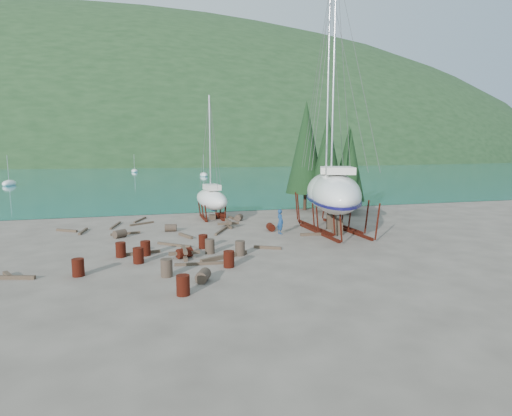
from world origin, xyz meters
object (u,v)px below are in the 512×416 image
object	(u,v)px
large_sailboat_far	(329,190)
small_sailboat_shore	(211,199)
large_sailboat_near	(335,192)
worker	(280,222)

from	to	relation	value
large_sailboat_far	small_sailboat_shore	xyz separation A→B (m)	(-8.39, 7.24, -1.24)
large_sailboat_near	large_sailboat_far	size ratio (longest dim) A/B	1.03
small_sailboat_shore	worker	bearing A→B (deg)	-71.98
large_sailboat_far	small_sailboat_shore	size ratio (longest dim) A/B	1.69
large_sailboat_near	small_sailboat_shore	bearing A→B (deg)	152.46
large_sailboat_far	large_sailboat_near	bearing A→B (deg)	-80.51
small_sailboat_shore	worker	world-z (taller)	small_sailboat_shore
large_sailboat_far	worker	distance (m)	5.27
large_sailboat_far	small_sailboat_shore	world-z (taller)	large_sailboat_far
large_sailboat_near	small_sailboat_shore	size ratio (longest dim) A/B	1.74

